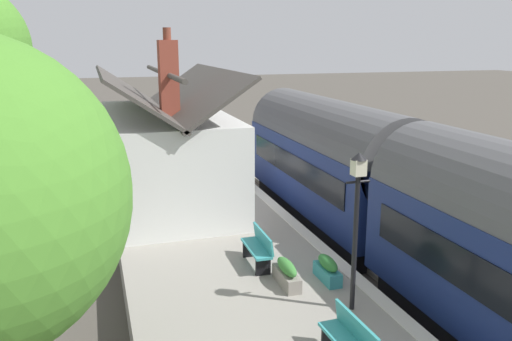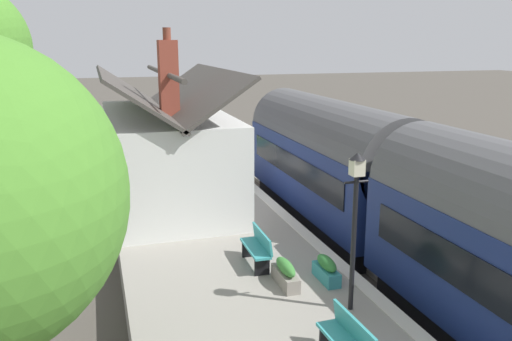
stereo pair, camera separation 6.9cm
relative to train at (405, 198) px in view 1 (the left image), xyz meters
The scene contains 15 objects.
ground_plane 5.91m from the train, ahead, with size 160.00×160.00×0.00m, color #4C473F.
platform 7.29m from the train, 40.19° to the left, with size 32.00×5.33×0.87m, color gray.
platform_edge_coping 5.94m from the train, 21.04° to the left, with size 32.00×0.36×0.02m, color beige.
rail_near 5.86m from the train, ahead, with size 52.00×0.08×0.14m, color gray.
rail_far 5.86m from the train, ahead, with size 52.00×0.08×0.14m, color gray.
train is the anchor object (origin of this frame).
station_building 8.12m from the train, 41.32° to the left, with size 8.37×4.08×5.73m.
bench_by_lamp 5.83m from the train, 138.71° to the left, with size 1.41×0.48×0.88m.
bench_platform_end 12.30m from the train, 17.97° to the left, with size 1.41×0.48×0.88m.
bench_mid_platform 4.12m from the train, 89.83° to the left, with size 1.41×0.45×0.88m.
planter_under_sign 4.08m from the train, 107.68° to the left, with size 1.07×0.32×0.58m.
planter_corner_building 3.24m from the train, 114.50° to the left, with size 0.93×0.32×0.58m.
planter_by_door 15.81m from the train, 14.94° to the left, with size 0.62×0.62×0.95m.
planter_bench_left 14.89m from the train, 13.08° to the left, with size 0.97×0.32×0.56m.
lamp_post_platform 3.98m from the train, 132.36° to the left, with size 0.32×0.50×3.28m.
Camera 1 is at (-16.67, 6.75, 6.20)m, focal length 36.61 mm.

